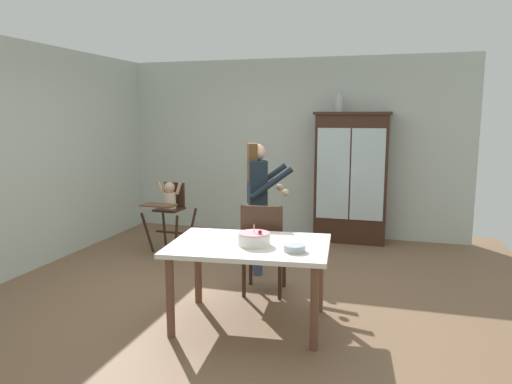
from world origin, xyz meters
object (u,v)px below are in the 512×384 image
(adult_person, at_px, (258,192))
(dining_chair_far_side, at_px, (263,243))
(high_chair_with_toddler, at_px, (169,203))
(china_cabinet, at_px, (351,177))
(ceramic_vase, at_px, (339,103))
(dining_table, at_px, (250,254))
(birthday_cake, at_px, (254,239))
(serving_bowl, at_px, (294,248))

(adult_person, distance_m, dining_chair_far_side, 0.84)
(high_chair_with_toddler, xyz_separation_m, dining_chair_far_side, (1.68, -1.28, -0.10))
(china_cabinet, relative_size, ceramic_vase, 7.02)
(high_chair_with_toddler, relative_size, dining_table, 0.65)
(china_cabinet, xyz_separation_m, dining_chair_far_side, (-0.67, -2.45, -0.40))
(china_cabinet, bearing_deg, high_chair_with_toddler, -153.35)
(dining_table, height_order, birthday_cake, birthday_cake)
(birthday_cake, relative_size, dining_chair_far_side, 0.29)
(serving_bowl, bearing_deg, high_chair_with_toddler, 135.87)
(china_cabinet, distance_m, dining_table, 3.21)
(china_cabinet, relative_size, dining_chair_far_side, 1.97)
(birthday_cake, bearing_deg, china_cabinet, 80.18)
(china_cabinet, relative_size, high_chair_with_toddler, 2.00)
(adult_person, xyz_separation_m, dining_table, (0.31, -1.37, -0.33))
(high_chair_with_toddler, distance_m, serving_bowl, 3.02)
(china_cabinet, bearing_deg, birthday_cake, -99.82)
(birthday_cake, bearing_deg, serving_bowl, -14.64)
(adult_person, bearing_deg, china_cabinet, -50.06)
(adult_person, xyz_separation_m, dining_chair_far_side, (0.25, -0.68, -0.41))
(ceramic_vase, height_order, birthday_cake, ceramic_vase)
(dining_table, height_order, dining_chair_far_side, dining_chair_far_side)
(china_cabinet, xyz_separation_m, ceramic_vase, (-0.21, 0.00, 1.06))
(china_cabinet, bearing_deg, serving_bowl, -93.06)
(dining_table, relative_size, birthday_cake, 5.20)
(china_cabinet, height_order, adult_person, china_cabinet)
(china_cabinet, xyz_separation_m, dining_table, (-0.60, -3.14, -0.31))
(ceramic_vase, bearing_deg, serving_bowl, -89.42)
(ceramic_vase, bearing_deg, china_cabinet, -1.02)
(birthday_cake, distance_m, serving_bowl, 0.39)
(adult_person, bearing_deg, ceramic_vase, -44.45)
(adult_person, height_order, dining_chair_far_side, adult_person)
(ceramic_vase, xyz_separation_m, dining_table, (-0.39, -3.14, -1.37))
(adult_person, distance_m, dining_table, 1.44)
(dining_chair_far_side, bearing_deg, birthday_cake, 93.27)
(china_cabinet, distance_m, dining_chair_far_side, 2.57)
(ceramic_vase, xyz_separation_m, serving_bowl, (0.03, -3.28, -1.25))
(high_chair_with_toddler, bearing_deg, adult_person, -19.21)
(high_chair_with_toddler, height_order, serving_bowl, high_chair_with_toddler)
(ceramic_vase, xyz_separation_m, high_chair_with_toddler, (-2.13, -1.18, -1.36))
(high_chair_with_toddler, height_order, adult_person, adult_person)
(dining_table, bearing_deg, ceramic_vase, 82.86)
(dining_table, relative_size, serving_bowl, 8.09)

